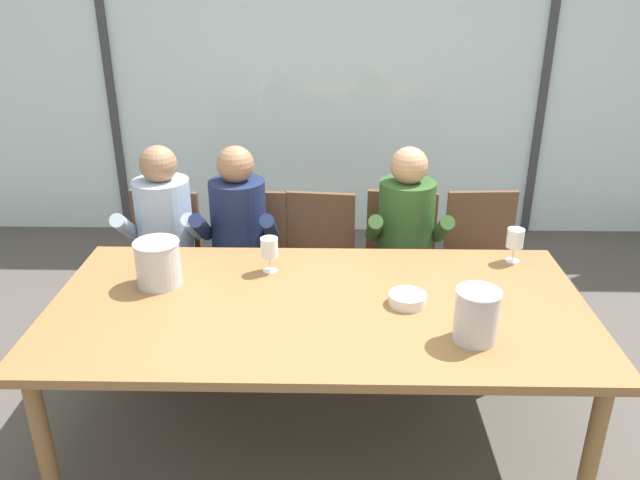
# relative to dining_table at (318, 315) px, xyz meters

# --- Properties ---
(ground) EXTENTS (14.00, 14.00, 0.00)m
(ground) POSITION_rel_dining_table_xyz_m (0.00, 1.00, -0.67)
(ground) COLOR #4C4742
(window_glass_panel) EXTENTS (7.57, 0.03, 2.60)m
(window_glass_panel) POSITION_rel_dining_table_xyz_m (0.00, 2.61, 0.63)
(window_glass_panel) COLOR silver
(window_glass_panel) RESTS_ON ground
(window_mullion_left) EXTENTS (0.06, 0.06, 2.60)m
(window_mullion_left) POSITION_rel_dining_table_xyz_m (-1.70, 2.59, 0.63)
(window_mullion_left) COLOR #38383D
(window_mullion_left) RESTS_ON ground
(window_mullion_right) EXTENTS (0.06, 0.06, 2.60)m
(window_mullion_right) POSITION_rel_dining_table_xyz_m (1.70, 2.59, 0.63)
(window_mullion_right) COLOR #38383D
(window_mullion_right) RESTS_ON ground
(hillside_vineyard) EXTENTS (13.57, 2.40, 1.50)m
(hillside_vineyard) POSITION_rel_dining_table_xyz_m (0.00, 5.83, 0.08)
(hillside_vineyard) COLOR #477A38
(hillside_vineyard) RESTS_ON ground
(dining_table) EXTENTS (2.37, 1.17, 0.73)m
(dining_table) POSITION_rel_dining_table_xyz_m (0.00, 0.00, 0.00)
(dining_table) COLOR olive
(dining_table) RESTS_ON ground
(chair_near_curtain) EXTENTS (0.49, 0.49, 0.86)m
(chair_near_curtain) POSITION_rel_dining_table_xyz_m (-0.96, 0.99, -0.17)
(chair_near_curtain) COLOR brown
(chair_near_curtain) RESTS_ON ground
(chair_left_of_center) EXTENTS (0.45, 0.45, 0.86)m
(chair_left_of_center) POSITION_rel_dining_table_xyz_m (-0.43, 0.99, -0.17)
(chair_left_of_center) COLOR brown
(chair_left_of_center) RESTS_ON ground
(chair_center) EXTENTS (0.48, 0.48, 0.86)m
(chair_center) POSITION_rel_dining_table_xyz_m (-0.03, 0.98, -0.17)
(chair_center) COLOR brown
(chair_center) RESTS_ON ground
(chair_right_of_center) EXTENTS (0.50, 0.50, 0.86)m
(chair_right_of_center) POSITION_rel_dining_table_xyz_m (0.46, 1.00, -0.17)
(chair_right_of_center) COLOR brown
(chair_right_of_center) RESTS_ON ground
(chair_near_window_right) EXTENTS (0.46, 0.46, 0.86)m
(chair_near_window_right) POSITION_rel_dining_table_xyz_m (0.96, 1.02, -0.17)
(chair_near_window_right) COLOR brown
(chair_near_window_right) RESTS_ON ground
(person_pale_blue_shirt) EXTENTS (0.47, 0.62, 1.18)m
(person_pale_blue_shirt) POSITION_rel_dining_table_xyz_m (-0.91, 0.86, 0.00)
(person_pale_blue_shirt) COLOR #9EB2D1
(person_pale_blue_shirt) RESTS_ON ground
(person_navy_polo) EXTENTS (0.46, 0.61, 1.18)m
(person_navy_polo) POSITION_rel_dining_table_xyz_m (-0.48, 0.86, 0.00)
(person_navy_polo) COLOR #192347
(person_navy_polo) RESTS_ON ground
(person_olive_shirt) EXTENTS (0.46, 0.61, 1.18)m
(person_olive_shirt) POSITION_rel_dining_table_xyz_m (0.48, 0.86, 0.00)
(person_olive_shirt) COLOR #2D5123
(person_olive_shirt) RESTS_ON ground
(ice_bucket_primary) EXTENTS (0.18, 0.18, 0.22)m
(ice_bucket_primary) POSITION_rel_dining_table_xyz_m (0.62, -0.28, 0.17)
(ice_bucket_primary) COLOR #B7B7BC
(ice_bucket_primary) RESTS_ON dining_table
(ice_bucket_secondary) EXTENTS (0.21, 0.21, 0.22)m
(ice_bucket_secondary) POSITION_rel_dining_table_xyz_m (-0.74, 0.17, 0.17)
(ice_bucket_secondary) COLOR #B7B7BC
(ice_bucket_secondary) RESTS_ON dining_table
(tasting_bowl) EXTENTS (0.17, 0.17, 0.05)m
(tasting_bowl) POSITION_rel_dining_table_xyz_m (0.39, 0.00, 0.08)
(tasting_bowl) COLOR silver
(tasting_bowl) RESTS_ON dining_table
(wine_glass_by_left_taster) EXTENTS (0.08, 0.08, 0.17)m
(wine_glass_by_left_taster) POSITION_rel_dining_table_xyz_m (0.96, 0.45, 0.18)
(wine_glass_by_left_taster) COLOR silver
(wine_glass_by_left_taster) RESTS_ON dining_table
(wine_glass_near_bucket) EXTENTS (0.08, 0.08, 0.17)m
(wine_glass_near_bucket) POSITION_rel_dining_table_xyz_m (-0.24, 0.31, 0.18)
(wine_glass_near_bucket) COLOR silver
(wine_glass_near_bucket) RESTS_ON dining_table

